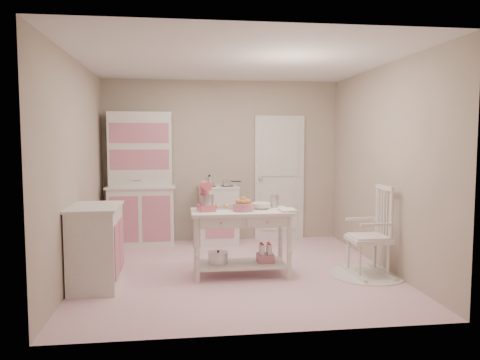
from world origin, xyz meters
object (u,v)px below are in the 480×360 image
at_px(stove, 218,215).
at_px(rocking_chair, 368,231).
at_px(work_table, 241,243).
at_px(stand_mixer, 206,197).
at_px(hutch, 141,179).
at_px(bread_basket, 243,207).
at_px(base_cabinet, 96,246).

bearing_deg(stove, rocking_chair, -49.71).
relative_size(stove, rocking_chair, 0.84).
relative_size(work_table, stand_mixer, 3.53).
distance_m(hutch, stand_mixer, 2.02).
distance_m(hutch, work_table, 2.35).
distance_m(stove, work_table, 1.78).
relative_size(rocking_chair, bread_basket, 4.40).
height_order(hutch, rocking_chair, hutch).
relative_size(hutch, bread_basket, 8.32).
bearing_deg(rocking_chair, hutch, 142.05).
relative_size(stove, work_table, 0.77).
relative_size(base_cabinet, work_table, 0.77).
distance_m(hutch, base_cabinet, 2.17).
relative_size(stove, base_cabinet, 1.00).
bearing_deg(hutch, rocking_chair, -35.10).
bearing_deg(stove, hutch, 177.61).
height_order(work_table, bread_basket, bread_basket).
bearing_deg(stove, bread_basket, -85.37).
height_order(rocking_chair, work_table, rocking_chair).
relative_size(work_table, bread_basket, 4.80).
bearing_deg(bread_basket, work_table, 111.80).
bearing_deg(work_table, hutch, 126.01).
xyz_separation_m(stove, stand_mixer, (-0.29, -1.76, 0.51)).
height_order(stove, base_cabinet, same).
bearing_deg(base_cabinet, stove, 52.50).
bearing_deg(hutch, stove, -2.39).
bearing_deg(stand_mixer, hutch, 105.75).
xyz_separation_m(hutch, bread_basket, (1.35, -1.88, -0.19)).
bearing_deg(rocking_chair, base_cabinet, 178.02).
xyz_separation_m(stove, rocking_chair, (1.66, -1.96, 0.09)).
relative_size(stove, bread_basket, 3.68).
bearing_deg(base_cabinet, bread_basket, 6.18).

